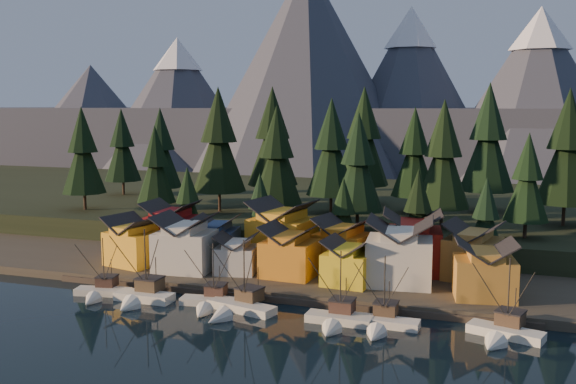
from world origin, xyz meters
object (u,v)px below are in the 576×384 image
(boat_2, at_px, (210,295))
(boat_6, at_px, (503,323))
(house_front_0, at_px, (135,239))
(boat_4, at_px, (337,310))
(boat_5, at_px, (381,315))
(boat_0, at_px, (100,285))
(boat_3, at_px, (237,299))
(boat_1, at_px, (140,287))
(house_back_0, at_px, (171,227))
(house_back_1, at_px, (217,238))
(house_front_1, at_px, (185,241))

(boat_2, distance_m, boat_6, 43.03)
(boat_6, height_order, house_front_0, boat_6)
(boat_4, relative_size, boat_5, 1.01)
(boat_2, bearing_deg, boat_0, 174.41)
(boat_3, relative_size, boat_6, 1.03)
(boat_0, relative_size, boat_4, 0.90)
(boat_2, distance_m, boat_4, 20.78)
(boat_1, bearing_deg, boat_4, -0.22)
(boat_6, height_order, house_back_0, house_back_0)
(boat_3, relative_size, house_back_0, 1.17)
(house_back_0, bearing_deg, house_back_1, -16.28)
(boat_5, xyz_separation_m, house_back_1, (-35.78, 22.94, 4.05))
(house_front_0, bearing_deg, boat_3, -16.17)
(boat_3, xyz_separation_m, house_back_0, (-25.26, 26.08, 4.82))
(boat_1, relative_size, boat_6, 1.07)
(boat_1, relative_size, house_front_0, 1.17)
(boat_0, bearing_deg, boat_5, -11.35)
(boat_0, distance_m, house_back_1, 25.16)
(boat_4, height_order, house_front_0, house_front_0)
(house_back_1, bearing_deg, boat_1, -104.65)
(house_front_1, distance_m, house_back_0, 13.93)
(house_front_0, height_order, house_back_0, house_back_0)
(boat_5, bearing_deg, boat_1, -177.80)
(boat_0, height_order, boat_3, boat_3)
(house_front_1, relative_size, house_back_0, 1.00)
(boat_3, bearing_deg, boat_6, 16.39)
(boat_1, distance_m, house_front_1, 15.85)
(boat_3, distance_m, house_back_1, 27.34)
(house_front_0, relative_size, house_back_0, 1.04)
(boat_0, height_order, boat_4, boat_4)
(boat_4, bearing_deg, boat_3, 179.81)
(boat_1, distance_m, boat_3, 16.47)
(boat_6, bearing_deg, boat_4, -157.85)
(house_back_0, bearing_deg, boat_4, -34.94)
(boat_0, relative_size, boat_5, 0.92)
(house_front_1, bearing_deg, house_back_0, 124.62)
(boat_3, height_order, house_back_1, boat_3)
(boat_0, height_order, house_front_1, house_front_1)
(boat_3, height_order, boat_5, boat_3)
(boat_0, xyz_separation_m, boat_6, (62.44, 0.62, 0.32))
(boat_2, height_order, boat_3, boat_3)
(boat_0, relative_size, house_front_0, 0.96)
(boat_4, bearing_deg, boat_1, -179.35)
(boat_4, height_order, house_front_1, house_front_1)
(boat_5, relative_size, house_back_1, 1.29)
(boat_1, relative_size, boat_3, 1.04)
(boat_6, bearing_deg, boat_2, -162.51)
(boat_1, height_order, house_front_1, house_front_1)
(boat_2, height_order, house_back_0, house_back_0)
(boat_1, height_order, boat_2, boat_1)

